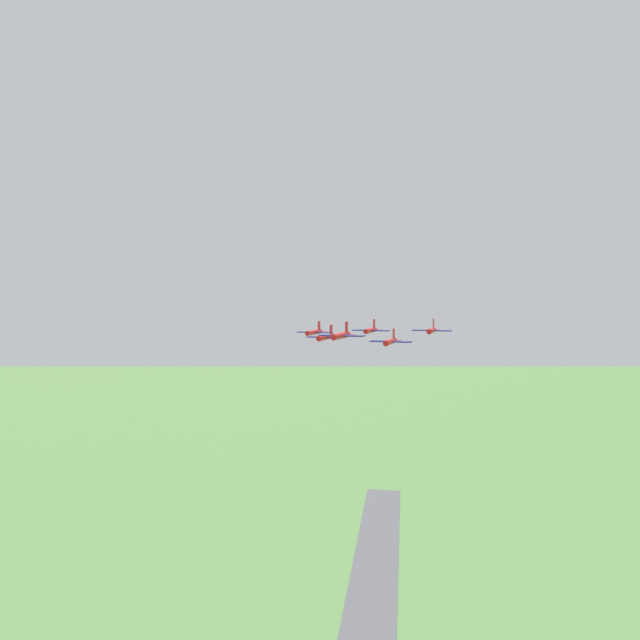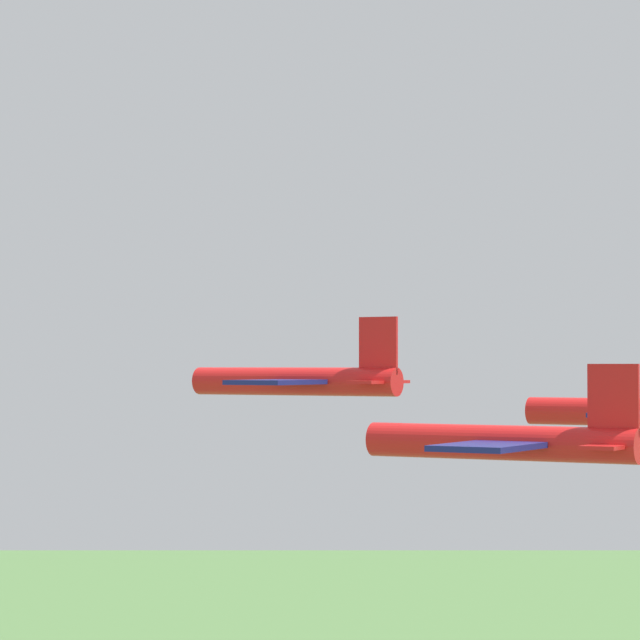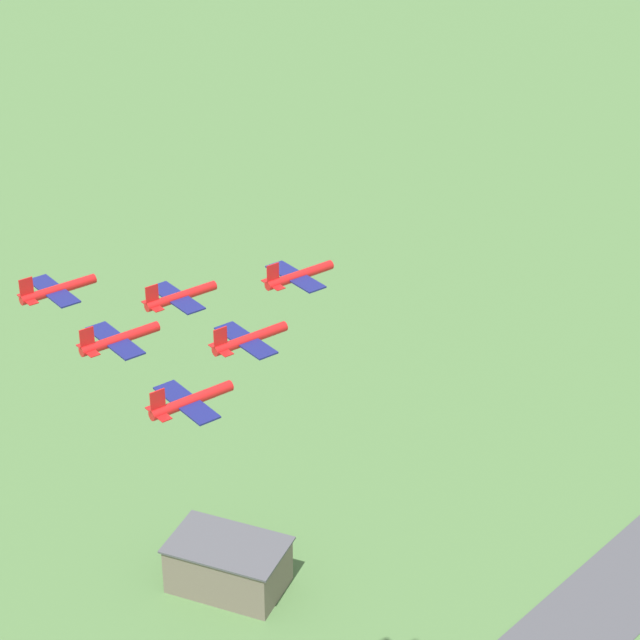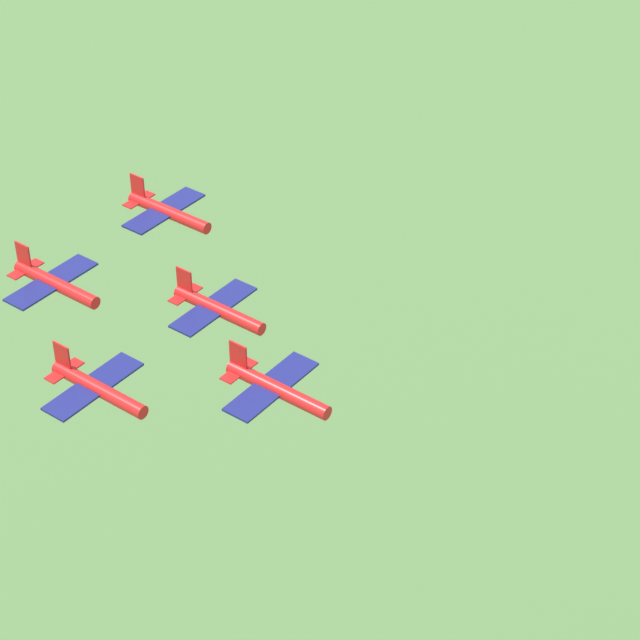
{
  "view_description": "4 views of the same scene",
  "coord_description": "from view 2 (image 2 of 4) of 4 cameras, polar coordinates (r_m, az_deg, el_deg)",
  "views": [
    {
      "loc": [
        -11.38,
        -148.72,
        129.46
      ],
      "look_at": [
        9.87,
        -38.38,
        125.38
      ],
      "focal_mm": 28.0,
      "sensor_mm": 36.0,
      "label": 1
    },
    {
      "loc": [
        83.01,
        -43.52,
        122.95
      ],
      "look_at": [
        17.21,
        -43.33,
        124.89
      ],
      "focal_mm": 85.0,
      "sensor_mm": 36.0,
      "label": 2
    },
    {
      "loc": [
        -45.43,
        92.02,
        195.9
      ],
      "look_at": [
        8.76,
        -40.58,
        118.27
      ],
      "focal_mm": 70.0,
      "sensor_mm": 36.0,
      "label": 3
    },
    {
      "loc": [
        -68.23,
        -57.92,
        190.03
      ],
      "look_at": [
        18.7,
        -47.47,
        125.88
      ],
      "focal_mm": 70.0,
      "sensor_mm": 36.0,
      "label": 4
    }
  ],
  "objects": [
    {
      "name": "jet_1",
      "position": [
        56.26,
        7.2,
        -4.56
      ],
      "size": [
        9.97,
        10.18,
        3.56
      ],
      "rotation": [
        0.0,
        0.0,
        2.62
      ],
      "color": "red"
    },
    {
      "name": "jet_0",
      "position": [
        69.52,
        -0.66,
        -2.29
      ],
      "size": [
        9.97,
        10.18,
        3.56
      ],
      "rotation": [
        0.0,
        0.0,
        2.62
      ],
      "color": "red"
    }
  ]
}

